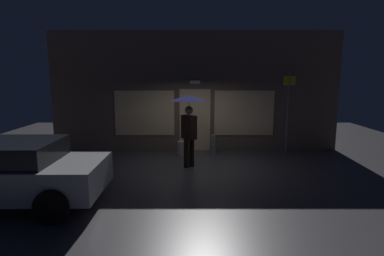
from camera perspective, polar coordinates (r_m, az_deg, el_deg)
ground_plane at (r=9.44m, az=0.59°, el=-7.02°), size 18.00×18.00×0.00m
building_facade at (r=11.41m, az=0.48°, el=6.47°), size 10.21×0.48×4.22m
person_with_umbrella at (r=9.13m, az=-0.60°, el=2.65°), size 1.05×1.05×2.11m
street_sign_post at (r=11.07m, az=16.82°, el=3.18°), size 0.40×0.07×2.75m
sidewalk_bollard at (r=10.93m, az=3.88°, el=-2.94°), size 0.21×0.21×0.68m
sidewalk_bollard_2 at (r=10.70m, az=-2.05°, el=-3.69°), size 0.26×0.26×0.50m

